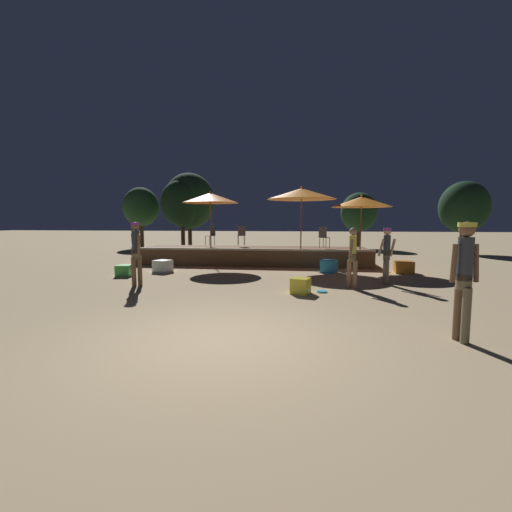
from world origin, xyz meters
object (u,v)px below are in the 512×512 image
object	(u,v)px
cube_seat_1	(404,267)
background_tree_4	(464,207)
background_tree_0	(189,201)
cube_seat_3	(124,270)
background_tree_2	(182,203)
person_3	(464,273)
background_tree_3	(359,212)
frisbee_disc	(322,292)
cube_seat_4	(329,266)
bistro_chair_1	(242,234)
patio_umbrella_1	(301,194)
cube_seat_2	(163,266)
background_tree_1	(141,207)
person_1	(353,256)
patio_umbrella_0	(210,198)
bistro_chair_0	(324,235)
person_2	(387,253)
patio_umbrella_2	(361,202)
person_0	(136,249)
cube_seat_0	(301,286)
bistro_chair_2	(211,234)

from	to	relation	value
cube_seat_1	background_tree_4	size ratio (longest dim) A/B	0.16
cube_seat_1	background_tree_0	world-z (taller)	background_tree_0
cube_seat_3	background_tree_2	world-z (taller)	background_tree_2
person_3	background_tree_3	bearing A→B (deg)	-18.45
background_tree_4	person_3	bearing A→B (deg)	-113.09
cube_seat_1	cube_seat_3	size ratio (longest dim) A/B	1.26
person_3	frisbee_disc	size ratio (longest dim) A/B	6.83
cube_seat_4	bistro_chair_1	bearing A→B (deg)	140.14
person_3	cube_seat_3	bearing A→B (deg)	43.67
bistro_chair_1	patio_umbrella_1	bearing A→B (deg)	131.88
cube_seat_2	background_tree_1	world-z (taller)	background_tree_1
patio_umbrella_1	person_1	world-z (taller)	patio_umbrella_1
background_tree_1	frisbee_disc	bearing A→B (deg)	-49.96
patio_umbrella_0	person_3	distance (m)	10.92
patio_umbrella_1	bistro_chair_0	size ratio (longest dim) A/B	3.69
person_2	bistro_chair_0	world-z (taller)	person_2
background_tree_2	background_tree_3	xyz separation A→B (m)	(12.33, 1.83, -0.65)
patio_umbrella_2	background_tree_2	size ratio (longest dim) A/B	0.61
patio_umbrella_1	cube_seat_2	world-z (taller)	patio_umbrella_1
person_2	background_tree_1	xyz separation A→B (m)	(-14.22, 13.13, 1.97)
patio_umbrella_2	background_tree_3	bearing A→B (deg)	81.65
person_0	background_tree_2	size ratio (longest dim) A/B	0.39
cube_seat_1	bistro_chair_0	distance (m)	3.37
patio_umbrella_1	cube_seat_4	bearing A→B (deg)	-55.85
background_tree_0	cube_seat_2	bearing A→B (deg)	-76.02
cube_seat_0	background_tree_1	bearing A→B (deg)	128.25
cube_seat_2	person_0	size ratio (longest dim) A/B	0.38
patio_umbrella_0	bistro_chair_2	bearing A→B (deg)	104.20
patio_umbrella_1	person_3	bearing A→B (deg)	-73.56
bistro_chair_2	background_tree_0	world-z (taller)	background_tree_0
person_3	patio_umbrella_1	bearing A→B (deg)	2.12
cube_seat_0	cube_seat_1	xyz separation A→B (m)	(3.72, 4.12, 0.01)
frisbee_disc	background_tree_4	bearing A→B (deg)	54.98
patio_umbrella_0	cube_seat_4	bearing A→B (deg)	-16.89
background_tree_4	bistro_chair_1	bearing A→B (deg)	-154.82
patio_umbrella_1	person_0	world-z (taller)	patio_umbrella_1
patio_umbrella_1	frisbee_disc	xyz separation A→B (m)	(0.61, -5.19, -3.00)
cube_seat_3	bistro_chair_2	world-z (taller)	bistro_chair_2
background_tree_1	background_tree_4	world-z (taller)	background_tree_1
patio_umbrella_0	cube_seat_1	world-z (taller)	patio_umbrella_0
patio_umbrella_0	person_0	distance (m)	5.37
background_tree_1	background_tree_3	xyz separation A→B (m)	(15.63, 1.39, -0.40)
cube_seat_1	bistro_chair_2	xyz separation A→B (m)	(-7.98, 2.72, 1.09)
person_0	person_1	size ratio (longest dim) A/B	1.09
cube_seat_0	background_tree_3	bearing A→B (deg)	76.35
cube_seat_1	cube_seat_3	world-z (taller)	cube_seat_1
person_1	frisbee_disc	xyz separation A→B (m)	(-0.87, -0.69, -0.91)
person_0	background_tree_1	xyz separation A→B (m)	(-6.95, 14.46, 1.83)
cube_seat_1	cube_seat_3	bearing A→B (deg)	-168.47
patio_umbrella_1	patio_umbrella_2	bearing A→B (deg)	-1.69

